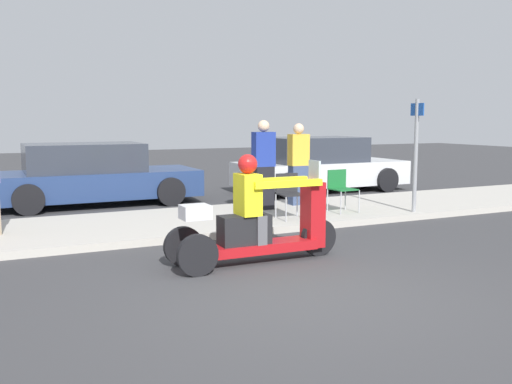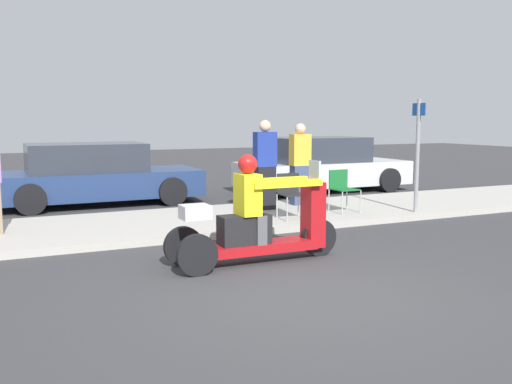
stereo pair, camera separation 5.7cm
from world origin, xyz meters
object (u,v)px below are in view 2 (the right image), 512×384
Objects in this scene: folding_chair_set_back at (291,191)px; parked_car_lot_left at (94,175)px; folding_chair_curbside at (342,186)px; parked_car_lot_right at (321,166)px; spectator_by_tree at (300,166)px; spectator_end_of_line at (265,167)px; motorcycle_trike at (257,224)px; street_sign at (418,151)px.

parked_car_lot_left is at bearing 125.17° from folding_chair_set_back.
folding_chair_curbside is 0.18× the size of parked_car_lot_right.
spectator_end_of_line is at bearing -164.86° from spectator_by_tree.
motorcycle_trike is 2.99× the size of folding_chair_set_back.
street_sign is (1.28, -0.68, 0.69)m from folding_chair_curbside.
street_sign is at bearing -96.64° from parked_car_lot_right.
parked_car_lot_left reaches higher than folding_chair_set_back.
parked_car_lot_right is at bearing 42.76° from spectator_end_of_line.
motorcycle_trike is 2.99× the size of folding_chair_curbside.
spectator_end_of_line is 0.39× the size of parked_car_lot_left.
folding_chair_curbside is (1.25, -0.90, -0.36)m from spectator_end_of_line.
motorcycle_trike reaches higher than parked_car_lot_right.
folding_chair_set_back is 1.30m from folding_chair_curbside.
parked_car_lot_right is (5.93, -0.13, 0.02)m from parked_car_lot_left.
spectator_end_of_line is (1.80, 3.43, 0.45)m from motorcycle_trike.
street_sign is (-0.51, -4.39, 0.63)m from parked_car_lot_right.
spectator_end_of_line reaches higher than folding_chair_set_back.
parked_car_lot_right is (1.79, 3.70, 0.06)m from folding_chair_curbside.
spectator_by_tree is 1.24m from folding_chair_curbside.
parked_car_lot_left is (-3.85, 2.68, -0.29)m from spectator_by_tree.
spectator_by_tree is at bearing 104.47° from folding_chair_curbside.
parked_car_lot_right is (3.06, 3.94, 0.06)m from folding_chair_set_back.
motorcycle_trike is 2.90m from folding_chair_set_back.
spectator_end_of_line is 0.82× the size of street_sign.
folding_chair_set_back is 2.68m from street_sign.
spectator_end_of_line reaches higher than spectator_by_tree.
parked_car_lot_right is 2.09× the size of street_sign.
parked_car_lot_left is at bearing 145.18° from spectator_by_tree.
street_sign is (1.57, -1.84, 0.37)m from spectator_by_tree.
street_sign reaches higher than spectator_by_tree.
spectator_by_tree reaches higher than parked_car_lot_right.
folding_chair_curbside is 0.18× the size of parked_car_lot_left.
spectator_by_tree is 0.99m from spectator_end_of_line.
spectator_end_of_line is 4.13m from parked_car_lot_left.
parked_car_lot_left reaches higher than folding_chair_curbside.
spectator_by_tree is 2.10× the size of folding_chair_curbside.
spectator_end_of_line is (-0.95, -0.26, 0.03)m from spectator_by_tree.
folding_chair_curbside is (1.28, 0.24, 0.00)m from folding_chair_set_back.
parked_car_lot_left is at bearing 137.26° from folding_chair_curbside.
street_sign is at bearing -39.78° from parked_car_lot_left.
folding_chair_set_back is at bearing -91.34° from spectator_end_of_line.
spectator_end_of_line is at bearing 147.97° from street_sign.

